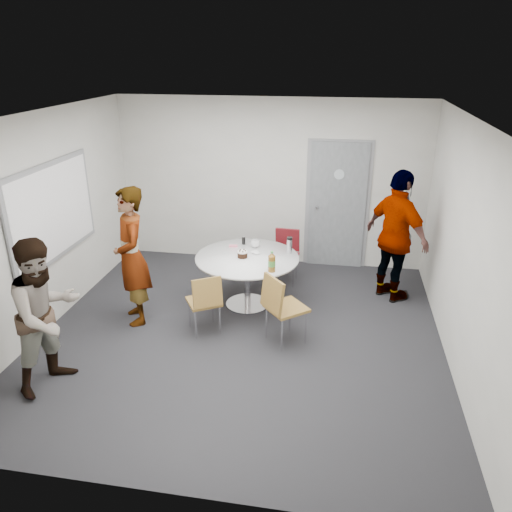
% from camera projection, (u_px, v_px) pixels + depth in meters
% --- Properties ---
extents(floor, '(5.00, 5.00, 0.00)m').
position_uv_depth(floor, '(240.00, 335.00, 6.35)').
color(floor, black).
rests_on(floor, ground).
extents(ceiling, '(5.00, 5.00, 0.00)m').
position_uv_depth(ceiling, '(237.00, 117.00, 5.31)').
color(ceiling, silver).
rests_on(ceiling, wall_back).
extents(wall_back, '(5.00, 0.00, 5.00)m').
position_uv_depth(wall_back, '(270.00, 183.00, 8.10)').
color(wall_back, silver).
rests_on(wall_back, floor).
extents(wall_left, '(0.00, 5.00, 5.00)m').
position_uv_depth(wall_left, '(43.00, 224.00, 6.22)').
color(wall_left, silver).
rests_on(wall_left, floor).
extents(wall_right, '(0.00, 5.00, 5.00)m').
position_uv_depth(wall_right, '(463.00, 249.00, 5.43)').
color(wall_right, silver).
rests_on(wall_right, floor).
extents(wall_front, '(5.00, 0.00, 5.00)m').
position_uv_depth(wall_front, '(168.00, 356.00, 3.55)').
color(wall_front, silver).
rests_on(wall_front, floor).
extents(door, '(1.02, 0.17, 2.12)m').
position_uv_depth(door, '(337.00, 206.00, 8.03)').
color(door, slate).
rests_on(door, wall_back).
extents(whiteboard, '(0.04, 1.90, 1.25)m').
position_uv_depth(whiteboard, '(53.00, 212.00, 6.36)').
color(whiteboard, gray).
rests_on(whiteboard, wall_left).
extents(table, '(1.42, 1.42, 1.02)m').
position_uv_depth(table, '(249.00, 264.00, 6.85)').
color(table, white).
rests_on(table, floor).
extents(chair_near_left, '(0.54, 0.56, 0.81)m').
position_uv_depth(chair_near_left, '(205.00, 299.00, 6.20)').
color(chair_near_left, olive).
rests_on(chair_near_left, floor).
extents(chair_near_right, '(0.63, 0.62, 0.91)m').
position_uv_depth(chair_near_right, '(280.00, 303.00, 5.97)').
color(chair_near_right, olive).
rests_on(chair_near_right, floor).
extents(chair_far, '(0.41, 0.45, 0.82)m').
position_uv_depth(chair_far, '(286.00, 250.00, 7.68)').
color(chair_far, maroon).
rests_on(chair_far, floor).
extents(person_main, '(0.71, 0.79, 1.82)m').
position_uv_depth(person_main, '(132.00, 257.00, 6.37)').
color(person_main, '#A5C6EA').
rests_on(person_main, floor).
extents(person_left, '(0.89, 0.99, 1.67)m').
position_uv_depth(person_left, '(46.00, 315.00, 5.14)').
color(person_left, white).
rests_on(person_left, floor).
extents(person_right, '(1.07, 1.14, 1.89)m').
position_uv_depth(person_right, '(397.00, 237.00, 6.94)').
color(person_right, black).
rests_on(person_right, floor).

